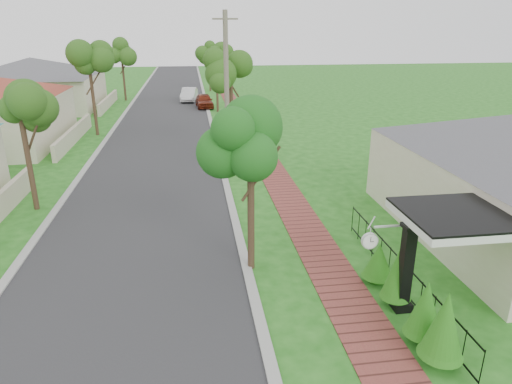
{
  "coord_description": "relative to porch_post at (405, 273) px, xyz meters",
  "views": [
    {
      "loc": [
        -0.85,
        -10.93,
        7.26
      ],
      "look_at": [
        1.36,
        4.69,
        1.5
      ],
      "focal_mm": 32.0,
      "sensor_mm": 36.0,
      "label": 1
    }
  ],
  "objects": [
    {
      "name": "near_tree",
      "position": [
        -3.75,
        2.81,
        2.92
      ],
      "size": [
        1.98,
        1.98,
        5.08
      ],
      "color": "#382619",
      "rests_on": "ground"
    },
    {
      "name": "utility_pole",
      "position": [
        -3.65,
        12.56,
        2.92
      ],
      "size": [
        1.2,
        0.24,
        7.96
      ],
      "color": "#736B59",
      "rests_on": "ground"
    },
    {
      "name": "parked_car_red",
      "position": [
        -4.15,
        33.44,
        -0.49
      ],
      "size": [
        1.72,
        3.79,
        1.26
      ],
      "primitive_type": "imported",
      "rotation": [
        0.0,
        0.0,
        0.06
      ],
      "color": "maroon",
      "rests_on": "ground"
    },
    {
      "name": "street_trees",
      "position": [
        -7.42,
        27.84,
        3.42
      ],
      "size": [
        10.7,
        37.65,
        5.89
      ],
      "color": "#382619",
      "rests_on": "ground"
    },
    {
      "name": "kerb_right",
      "position": [
        -3.9,
        21.0,
        -1.12
      ],
      "size": [
        0.3,
        120.0,
        0.1
      ],
      "primitive_type": "cube",
      "color": "#9E9E99",
      "rests_on": "ground"
    },
    {
      "name": "station_clock",
      "position": [
        -0.87,
        0.4,
        0.83
      ],
      "size": [
        1.07,
        0.13,
        0.64
      ],
      "color": "silver",
      "rests_on": "ground"
    },
    {
      "name": "road",
      "position": [
        -7.55,
        21.0,
        -1.12
      ],
      "size": [
        7.0,
        120.0,
        0.02
      ],
      "primitive_type": "cube",
      "color": "#28282B",
      "rests_on": "ground"
    },
    {
      "name": "far_house_grey",
      "position": [
        -19.52,
        35.0,
        1.22
      ],
      "size": [
        15.56,
        15.56,
        4.6
      ],
      "color": "beige",
      "rests_on": "ground"
    },
    {
      "name": "sidewalk",
      "position": [
        -1.3,
        21.0,
        -1.12
      ],
      "size": [
        1.5,
        120.0,
        0.03
      ],
      "primitive_type": "cube",
      "color": "brown",
      "rests_on": "ground"
    },
    {
      "name": "porch_post",
      "position": [
        0.0,
        0.0,
        0.0
      ],
      "size": [
        0.48,
        0.48,
        2.52
      ],
      "color": "black",
      "rests_on": "ground"
    },
    {
      "name": "ground",
      "position": [
        -4.55,
        1.0,
        -1.12
      ],
      "size": [
        160.0,
        160.0,
        0.0
      ],
      "primitive_type": "plane",
      "color": "#1E5E16",
      "rests_on": "ground"
    },
    {
      "name": "parked_car_white",
      "position": [
        -5.55,
        37.57,
        -0.46
      ],
      "size": [
        1.88,
        4.13,
        1.31
      ],
      "primitive_type": "imported",
      "rotation": [
        0.0,
        0.0,
        -0.13
      ],
      "color": "silver",
      "rests_on": "ground"
    },
    {
      "name": "picket_fence",
      "position": [
        0.35,
        1.0,
        -0.59
      ],
      "size": [
        0.03,
        8.02,
        1.0
      ],
      "color": "black",
      "rests_on": "ground"
    },
    {
      "name": "kerb_left",
      "position": [
        -11.2,
        21.0,
        -1.12
      ],
      "size": [
        0.3,
        120.0,
        0.1
      ],
      "primitive_type": "cube",
      "color": "#9E9E99",
      "rests_on": "ground"
    },
    {
      "name": "hedge_row",
      "position": [
        -0.1,
        -0.68,
        -0.31
      ],
      "size": [
        0.88,
        4.49,
        1.98
      ],
      "color": "#276A15",
      "rests_on": "ground"
    }
  ]
}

